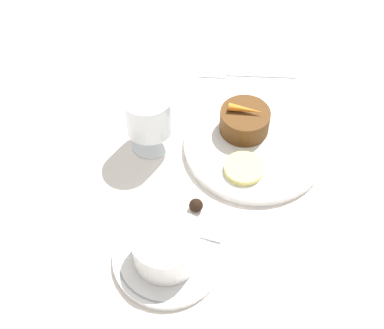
% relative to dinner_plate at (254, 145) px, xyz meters
% --- Properties ---
extents(ground_plane, '(3.00, 3.00, 0.00)m').
position_rel_dinner_plate_xyz_m(ground_plane, '(0.01, 0.06, -0.01)').
color(ground_plane, white).
extents(dinner_plate, '(0.23, 0.23, 0.01)m').
position_rel_dinner_plate_xyz_m(dinner_plate, '(0.00, 0.00, 0.00)').
color(dinner_plate, white).
rests_on(dinner_plate, ground_plane).
extents(saucer, '(0.15, 0.15, 0.01)m').
position_rel_dinner_plate_xyz_m(saucer, '(-0.21, 0.12, -0.00)').
color(saucer, white).
rests_on(saucer, ground_plane).
extents(coffee_cup, '(0.12, 0.09, 0.05)m').
position_rel_dinner_plate_xyz_m(coffee_cup, '(-0.21, 0.12, 0.03)').
color(coffee_cup, white).
rests_on(coffee_cup, saucer).
extents(spoon, '(0.04, 0.12, 0.00)m').
position_rel_dinner_plate_xyz_m(spoon, '(-0.17, 0.12, 0.00)').
color(spoon, silver).
rests_on(spoon, saucer).
extents(wine_glass, '(0.08, 0.08, 0.11)m').
position_rel_dinner_plate_xyz_m(wine_glass, '(-0.00, 0.17, 0.06)').
color(wine_glass, silver).
rests_on(wine_glass, ground_plane).
extents(fork, '(0.02, 0.18, 0.01)m').
position_rel_dinner_plate_xyz_m(fork, '(0.17, 0.03, -0.01)').
color(fork, silver).
rests_on(fork, ground_plane).
extents(dessert_cake, '(0.08, 0.08, 0.04)m').
position_rel_dinner_plate_xyz_m(dessert_cake, '(0.03, 0.02, 0.03)').
color(dessert_cake, '#563314').
rests_on(dessert_cake, dinner_plate).
extents(carrot_garnish, '(0.02, 0.06, 0.01)m').
position_rel_dinner_plate_xyz_m(carrot_garnish, '(0.03, 0.02, 0.05)').
color(carrot_garnish, orange).
rests_on(carrot_garnish, dessert_cake).
extents(pineapple_slice, '(0.06, 0.06, 0.01)m').
position_rel_dinner_plate_xyz_m(pineapple_slice, '(-0.06, 0.02, 0.01)').
color(pineapple_slice, '#EFE075').
rests_on(pineapple_slice, dinner_plate).
extents(chocolate_truffle, '(0.02, 0.02, 0.02)m').
position_rel_dinner_plate_xyz_m(chocolate_truffle, '(-0.12, 0.09, 0.00)').
color(chocolate_truffle, black).
rests_on(chocolate_truffle, ground_plane).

